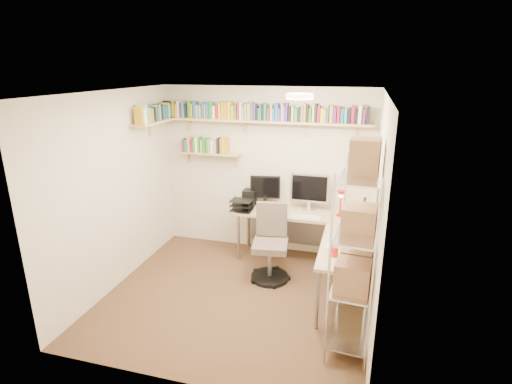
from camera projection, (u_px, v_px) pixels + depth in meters
The scene contains 6 objects.
ground at pixel (236, 296), 5.03m from camera, with size 3.20×3.20×0.00m, color #48271E.
room_shell at pixel (234, 178), 4.56m from camera, with size 3.24×3.04×2.52m.
wall_shelves at pixel (234, 120), 5.72m from camera, with size 3.12×1.09×0.80m.
corner_desk at pixel (304, 220), 5.52m from camera, with size 2.00×1.95×1.30m.
office_chair at pixel (271, 248), 5.37m from camera, with size 0.54×0.55×1.03m.
wire_rack at pixel (358, 238), 3.89m from camera, with size 0.48×0.86×2.14m.
Camera 1 is at (1.41, -4.18, 2.78)m, focal length 28.00 mm.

